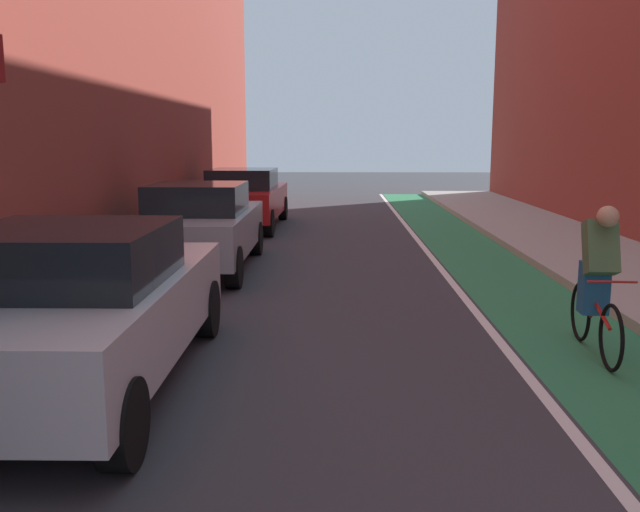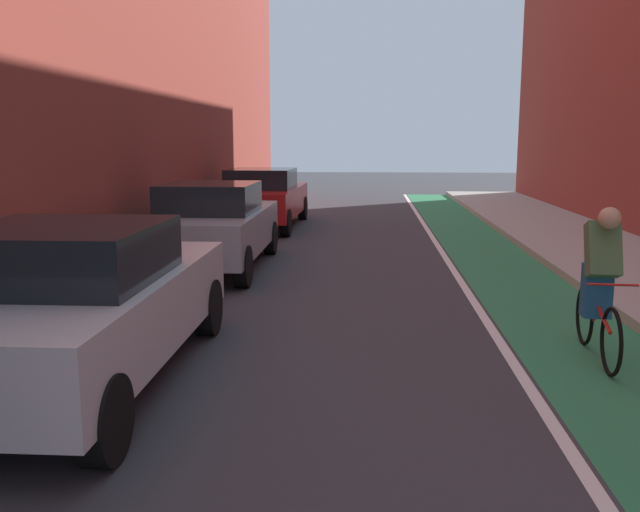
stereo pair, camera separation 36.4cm
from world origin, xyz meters
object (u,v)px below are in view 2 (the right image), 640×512
parked_sedan_silver (213,225)px  parked_sedan_red (263,197)px  parked_sedan_white (72,302)px  cyclist_trailing (600,283)px

parked_sedan_silver → parked_sedan_red: 5.85m
parked_sedan_white → parked_sedan_silver: same height
cyclist_trailing → parked_sedan_red: bearing=116.0°
parked_sedan_silver → parked_sedan_red: (-0.00, 5.85, 0.00)m
parked_sedan_white → parked_sedan_red: (-0.00, 11.67, 0.00)m
parked_sedan_red → cyclist_trailing: cyclist_trailing is taller
parked_sedan_white → cyclist_trailing: bearing=12.1°
parked_sedan_white → parked_sedan_silver: bearing=90.0°
parked_sedan_red → cyclist_trailing: (5.15, -10.57, 0.02)m
parked_sedan_silver → cyclist_trailing: bearing=-42.5°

